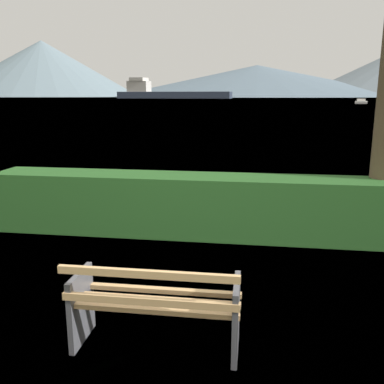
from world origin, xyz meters
name	(u,v)px	position (x,y,z in m)	size (l,w,h in m)	color
ground_plane	(158,345)	(0.00, 0.00, 0.00)	(1400.00, 1400.00, 0.00)	#4C6B33
water_surface	(256,98)	(0.00, 306.55, 0.00)	(620.00, 620.00, 0.00)	slate
park_bench	(155,306)	(0.00, -0.06, 0.42)	(1.51, 0.58, 0.87)	tan
hedge_row	(202,205)	(0.00, 3.19, 0.49)	(6.89, 0.79, 0.98)	#285B23
cargo_ship_large	(165,93)	(-61.10, 285.25, 3.88)	(78.91, 19.63, 13.89)	#2D384C
fishing_boat_near	(361,102)	(28.69, 118.48, 0.45)	(4.74, 8.82, 1.30)	silver
distant_hills	(254,73)	(-4.36, 572.01, 29.93)	(754.66, 395.16, 71.91)	slate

